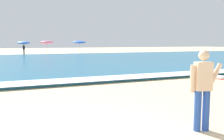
# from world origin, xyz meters

# --- Properties ---
(sea) EXTENTS (120.00, 28.00, 0.14)m
(sea) POSITION_xyz_m (0.00, 20.35, 0.07)
(sea) COLOR #1E6084
(sea) RESTS_ON ground
(surf_foam) EXTENTS (120.00, 1.55, 0.01)m
(surf_foam) POSITION_xyz_m (0.00, 6.95, 0.15)
(surf_foam) COLOR white
(surf_foam) RESTS_ON sea
(surfer_with_board) EXTENTS (1.34, 2.88, 1.73)m
(surfer_with_board) POSITION_xyz_m (2.79, -0.32, 1.04)
(surfer_with_board) COLOR #284CA3
(surfer_with_board) RESTS_ON ground
(beach_umbrella_3) EXTENTS (1.94, 1.97, 2.13)m
(beach_umbrella_3) POSITION_xyz_m (1.66, 37.48, 1.81)
(beach_umbrella_3) COLOR beige
(beach_umbrella_3) RESTS_ON ground
(beach_umbrella_4) EXTENTS (2.17, 2.21, 2.20)m
(beach_umbrella_4) POSITION_xyz_m (5.06, 36.14, 1.87)
(beach_umbrella_4) COLOR beige
(beach_umbrella_4) RESTS_ON ground
(beach_umbrella_5) EXTENTS (2.19, 2.22, 2.23)m
(beach_umbrella_5) POSITION_xyz_m (10.53, 36.91, 1.90)
(beach_umbrella_5) COLOR beige
(beach_umbrella_5) RESTS_ON ground
(beachgoer_near_row_mid) EXTENTS (0.32, 0.20, 1.58)m
(beachgoer_near_row_mid) POSITION_xyz_m (1.53, 35.44, 0.84)
(beachgoer_near_row_mid) COLOR #383842
(beachgoer_near_row_mid) RESTS_ON ground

